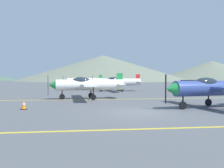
{
  "coord_description": "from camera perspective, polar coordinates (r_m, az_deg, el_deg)",
  "views": [
    {
      "loc": [
        -3.22,
        -13.16,
        2.06
      ],
      "look_at": [
        0.13,
        14.0,
        1.2
      ],
      "focal_mm": 37.71,
      "sensor_mm": 36.0,
      "label": 1
    }
  ],
  "objects": [
    {
      "name": "hill_centerright",
      "position": [
        160.67,
        22.97,
        3.05
      ],
      "size": [
        70.88,
        70.88,
        11.91
      ],
      "primitive_type": "cone",
      "color": "slate",
      "rests_on": "ground_plane"
    },
    {
      "name": "car_sedan",
      "position": [
        33.24,
        18.53,
        -0.39
      ],
      "size": [
        4.65,
        3.52,
        1.62
      ],
      "color": "black",
      "rests_on": "ground_plane"
    },
    {
      "name": "ground_plane",
      "position": [
        13.7,
        6.71,
        -6.87
      ],
      "size": [
        400.0,
        400.0,
        0.0
      ],
      "primitive_type": "plane",
      "color": "#54565B"
    },
    {
      "name": "traffic_cone_front",
      "position": [
        15.81,
        -20.61,
        -4.76
      ],
      "size": [
        0.36,
        0.36,
        0.59
      ],
      "color": "black",
      "rests_on": "ground_plane"
    },
    {
      "name": "hill_centerleft",
      "position": [
        125.76,
        -2.19,
        3.93
      ],
      "size": [
        89.49,
        89.49,
        13.45
      ],
      "primitive_type": "cone",
      "color": "slate",
      "rests_on": "ground_plane"
    },
    {
      "name": "airplane_far",
      "position": [
        32.97,
        1.23,
        0.56
      ],
      "size": [
        6.94,
        7.98,
        2.39
      ],
      "color": "silver",
      "rests_on": "ground_plane"
    },
    {
      "name": "apron_line_far",
      "position": [
        21.5,
        1.63,
        -3.69
      ],
      "size": [
        80.0,
        0.16,
        0.01
      ],
      "primitive_type": "cube",
      "color": "yellow",
      "rests_on": "ground_plane"
    },
    {
      "name": "airplane_mid",
      "position": [
        21.64,
        -6.05,
        -0.11
      ],
      "size": [
        6.93,
        7.98,
        2.39
      ],
      "color": "white",
      "rests_on": "ground_plane"
    },
    {
      "name": "apron_line_near",
      "position": [
        9.72,
        12.73,
        -10.47
      ],
      "size": [
        80.0,
        0.16,
        0.01
      ],
      "primitive_type": "cube",
      "color": "yellow",
      "rests_on": "ground_plane"
    },
    {
      "name": "airplane_back",
      "position": [
        41.67,
        -6.98,
        0.8
      ],
      "size": [
        6.91,
        7.96,
        2.39
      ],
      "color": "white",
      "rests_on": "ground_plane"
    },
    {
      "name": "airplane_near",
      "position": [
        16.74,
        23.31,
        -0.81
      ],
      "size": [
        6.97,
        7.98,
        2.39
      ],
      "color": "#33478C",
      "rests_on": "ground_plane"
    }
  ]
}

